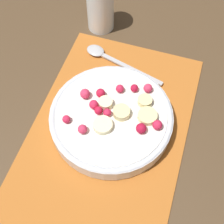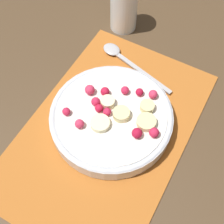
{
  "view_description": "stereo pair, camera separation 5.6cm",
  "coord_description": "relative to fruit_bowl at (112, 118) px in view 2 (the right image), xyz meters",
  "views": [
    {
      "loc": [
        0.26,
        0.09,
        0.53
      ],
      "look_at": [
        -0.02,
        0.0,
        0.05
      ],
      "focal_mm": 50.0,
      "sensor_mm": 36.0,
      "label": 1
    },
    {
      "loc": [
        0.23,
        0.14,
        0.53
      ],
      "look_at": [
        -0.02,
        0.0,
        0.05
      ],
      "focal_mm": 50.0,
      "sensor_mm": 36.0,
      "label": 2
    }
  ],
  "objects": [
    {
      "name": "placemat",
      "position": [
        0.02,
        -0.0,
        -0.02
      ],
      "size": [
        0.44,
        0.29,
        0.01
      ],
      "color": "#B26023",
      "rests_on": "ground_plane"
    },
    {
      "name": "drinking_glass",
      "position": [
        -0.24,
        -0.11,
        0.03
      ],
      "size": [
        0.06,
        0.06,
        0.12
      ],
      "color": "white",
      "rests_on": "ground_plane"
    },
    {
      "name": "ground_plane",
      "position": [
        0.02,
        -0.0,
        -0.03
      ],
      "size": [
        3.0,
        3.0,
        0.0
      ],
      "primitive_type": "plane",
      "color": "#4C3823"
    },
    {
      "name": "fruit_bowl",
      "position": [
        0.0,
        0.0,
        0.0
      ],
      "size": [
        0.23,
        0.23,
        0.05
      ],
      "color": "silver",
      "rests_on": "placemat"
    },
    {
      "name": "spoon",
      "position": [
        -0.15,
        -0.06,
        -0.02
      ],
      "size": [
        0.07,
        0.19,
        0.01
      ],
      "rotation": [
        0.0,
        0.0,
        4.45
      ],
      "color": "#B2B2B7",
      "rests_on": "placemat"
    }
  ]
}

